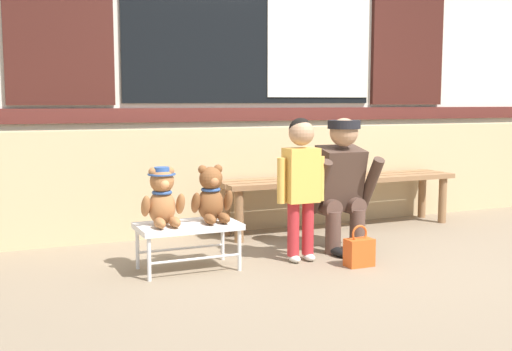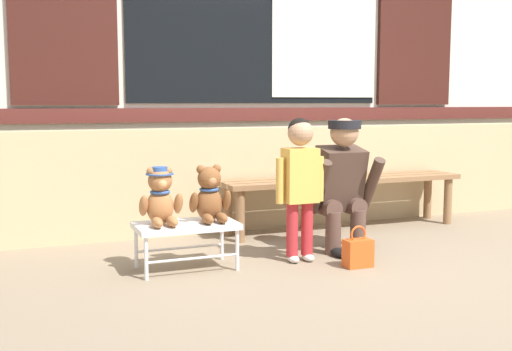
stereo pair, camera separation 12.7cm
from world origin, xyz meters
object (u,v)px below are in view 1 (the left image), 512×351
(small_display_bench, at_px, (188,229))
(teddy_bear_plain, at_px, (211,196))
(handbag_on_ground, at_px, (359,252))
(adult_crouching, at_px, (341,184))
(wooden_bench_long, at_px, (340,185))
(teddy_bear_with_hat, at_px, (163,198))
(child_standing, at_px, (301,173))

(small_display_bench, relative_size, teddy_bear_plain, 1.76)
(handbag_on_ground, bearing_deg, small_display_bench, 160.91)
(teddy_bear_plain, bearing_deg, adult_crouching, 4.51)
(wooden_bench_long, relative_size, teddy_bear_plain, 5.78)
(teddy_bear_with_hat, xyz_separation_m, handbag_on_ground, (1.20, -0.36, -0.38))
(teddy_bear_with_hat, relative_size, teddy_bear_plain, 1.00)
(teddy_bear_with_hat, relative_size, child_standing, 0.38)
(wooden_bench_long, xyz_separation_m, child_standing, (-0.80, -0.82, 0.22))
(wooden_bench_long, bearing_deg, child_standing, -134.34)
(small_display_bench, distance_m, teddy_bear_with_hat, 0.26)
(wooden_bench_long, height_order, handbag_on_ground, wooden_bench_long)
(small_display_bench, bearing_deg, teddy_bear_with_hat, 179.23)
(wooden_bench_long, height_order, adult_crouching, adult_crouching)
(small_display_bench, distance_m, teddy_bear_plain, 0.25)
(wooden_bench_long, relative_size, adult_crouching, 2.21)
(handbag_on_ground, bearing_deg, teddy_bear_plain, 157.69)
(child_standing, height_order, handbag_on_ground, child_standing)
(teddy_bear_plain, height_order, adult_crouching, adult_crouching)
(teddy_bear_with_hat, bearing_deg, adult_crouching, 3.39)
(child_standing, height_order, adult_crouching, child_standing)
(wooden_bench_long, distance_m, teddy_bear_with_hat, 1.87)
(teddy_bear_plain, distance_m, handbag_on_ground, 1.02)
(small_display_bench, relative_size, child_standing, 0.67)
(small_display_bench, distance_m, handbag_on_ground, 1.12)
(child_standing, bearing_deg, handbag_on_ground, -44.29)
(small_display_bench, height_order, child_standing, child_standing)
(wooden_bench_long, height_order, teddy_bear_plain, teddy_bear_plain)
(teddy_bear_plain, bearing_deg, child_standing, -8.08)
(teddy_bear_plain, distance_m, adult_crouching, 1.01)
(child_standing, relative_size, adult_crouching, 1.01)
(child_standing, distance_m, adult_crouching, 0.46)
(teddy_bear_with_hat, bearing_deg, child_standing, -5.33)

